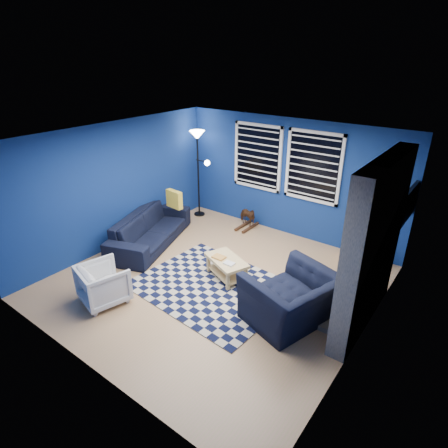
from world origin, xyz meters
name	(u,v)px	position (x,y,z in m)	size (l,w,h in m)	color
floor	(215,282)	(0.00, 0.00, 0.00)	(5.00, 5.00, 0.00)	tan
ceiling	(214,139)	(0.00, 0.00, 2.50)	(5.00, 5.00, 0.00)	white
wall_back	(288,178)	(0.00, 2.50, 1.25)	(5.00, 5.00, 0.00)	navy
wall_left	(115,186)	(-2.50, 0.00, 1.25)	(5.00, 5.00, 0.00)	navy
wall_right	(371,265)	(2.50, 0.00, 1.25)	(5.00, 5.00, 0.00)	navy
fireplace	(372,250)	(2.36, 0.50, 1.20)	(0.65, 2.00, 2.50)	gray
window_left	(257,157)	(-0.75, 2.46, 1.60)	(1.17, 0.06, 1.42)	black
window_right	(313,167)	(0.55, 2.46, 1.60)	(1.17, 0.06, 1.42)	black
tv	(408,205)	(2.45, 2.00, 1.40)	(0.07, 1.00, 0.58)	black
rug	(213,286)	(0.06, -0.15, 0.01)	(2.50, 2.00, 0.02)	black
sofa	(150,229)	(-1.97, 0.34, 0.33)	(0.88, 2.25, 0.66)	black
armchair_big	(291,299)	(1.53, -0.16, 0.40)	(1.07, 1.22, 0.79)	black
armchair_bent	(103,284)	(-1.09, -1.49, 0.32)	(0.69, 0.71, 0.64)	gray
rocking_horse	(247,216)	(-0.79, 2.17, 0.30)	(0.53, 0.24, 0.45)	#412215
coffee_table	(226,264)	(0.08, 0.22, 0.28)	(0.92, 0.74, 0.40)	#DEBE7D
cabinet	(361,249)	(1.77, 2.25, 0.26)	(0.70, 0.59, 0.58)	#DEBE7D
floor_lamp	(198,147)	(-2.13, 2.10, 1.69)	(0.56, 0.34, 2.06)	black
throw_pillow	(174,199)	(-1.82, 0.93, 0.84)	(0.40, 0.12, 0.38)	gold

